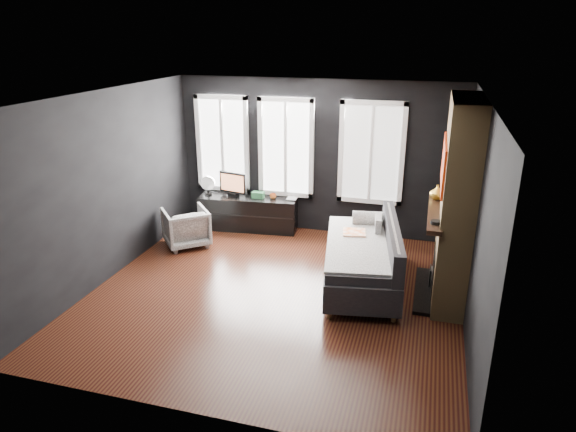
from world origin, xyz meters
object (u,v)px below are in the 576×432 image
(monitor, at_px, (233,183))
(media_console, at_px, (249,212))
(mantel_vase, at_px, (437,192))
(armchair, at_px, (186,225))
(book, at_px, (287,192))
(sofa, at_px, (361,254))
(mug, at_px, (273,196))

(monitor, bearing_deg, media_console, 18.85)
(media_console, relative_size, mantel_vase, 8.51)
(armchair, relative_size, monitor, 1.27)
(book, bearing_deg, mantel_vase, -26.89)
(sofa, distance_m, book, 2.37)
(book, bearing_deg, mug, -159.88)
(media_console, bearing_deg, armchair, -132.02)
(media_console, xyz_separation_m, mantel_vase, (3.25, -1.19, 1.02))
(mug, relative_size, book, 0.46)
(monitor, height_order, mantel_vase, mantel_vase)
(monitor, bearing_deg, mantel_vase, -5.76)
(media_console, distance_m, monitor, 0.62)
(book, height_order, mantel_vase, mantel_vase)
(armchair, height_order, monitor, monitor)
(media_console, distance_m, mug, 0.59)
(sofa, bearing_deg, monitor, 138.74)
(monitor, bearing_deg, mug, 15.65)
(sofa, height_order, media_console, sofa)
(sofa, bearing_deg, armchair, 159.44)
(mug, bearing_deg, sofa, -42.02)
(media_console, bearing_deg, mantel_vase, -26.01)
(book, bearing_deg, sofa, -47.54)
(mantel_vase, bearing_deg, monitor, 161.77)
(sofa, xyz_separation_m, media_console, (-2.30, 1.64, -0.16))
(media_console, distance_m, mantel_vase, 3.61)
(armchair, distance_m, media_console, 1.27)
(book, relative_size, mantel_vase, 1.18)
(sofa, relative_size, mug, 19.15)
(mug, bearing_deg, armchair, -139.54)
(monitor, xyz_separation_m, mug, (0.74, 0.04, -0.19))
(armchair, bearing_deg, book, 177.16)
(mug, relative_size, mantel_vase, 0.55)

